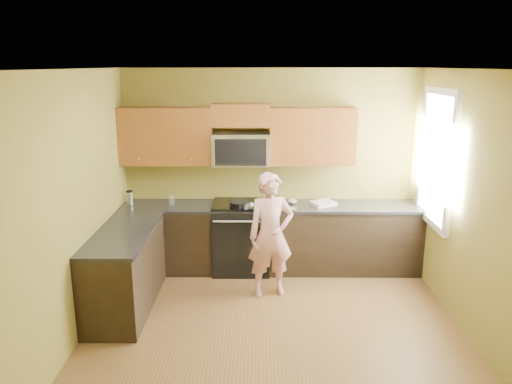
{
  "coord_description": "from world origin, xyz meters",
  "views": [
    {
      "loc": [
        -0.16,
        -4.63,
        2.74
      ],
      "look_at": [
        -0.2,
        1.3,
        1.2
      ],
      "focal_mm": 34.51,
      "sensor_mm": 36.0,
      "label": 1
    }
  ],
  "objects_px": {
    "butter_tub": "(272,209)",
    "travel_mug": "(130,204)",
    "woman": "(271,235)",
    "stove": "(241,237)",
    "microwave": "(241,164)",
    "frying_pan": "(240,206)"
  },
  "relations": [
    {
      "from": "woman",
      "to": "frying_pan",
      "type": "height_order",
      "value": "woman"
    },
    {
      "from": "microwave",
      "to": "woman",
      "type": "xyz_separation_m",
      "value": [
        0.38,
        -0.86,
        -0.69
      ]
    },
    {
      "from": "stove",
      "to": "travel_mug",
      "type": "height_order",
      "value": "travel_mug"
    },
    {
      "from": "butter_tub",
      "to": "travel_mug",
      "type": "distance_m",
      "value": 1.92
    },
    {
      "from": "frying_pan",
      "to": "stove",
      "type": "bearing_deg",
      "value": 84.61
    },
    {
      "from": "travel_mug",
      "to": "stove",
      "type": "bearing_deg",
      "value": -2.18
    },
    {
      "from": "woman",
      "to": "microwave",
      "type": "bearing_deg",
      "value": 100.76
    },
    {
      "from": "microwave",
      "to": "woman",
      "type": "bearing_deg",
      "value": -66.27
    },
    {
      "from": "woman",
      "to": "stove",
      "type": "bearing_deg",
      "value": 104.23
    },
    {
      "from": "woman",
      "to": "travel_mug",
      "type": "distance_m",
      "value": 2.05
    },
    {
      "from": "butter_tub",
      "to": "woman",
      "type": "bearing_deg",
      "value": -92.3
    },
    {
      "from": "butter_tub",
      "to": "travel_mug",
      "type": "xyz_separation_m",
      "value": [
        -1.9,
        0.23,
        0.0
      ]
    },
    {
      "from": "woman",
      "to": "butter_tub",
      "type": "bearing_deg",
      "value": 74.73
    },
    {
      "from": "travel_mug",
      "to": "woman",
      "type": "bearing_deg",
      "value": -22.92
    },
    {
      "from": "microwave",
      "to": "travel_mug",
      "type": "xyz_separation_m",
      "value": [
        -1.5,
        -0.07,
        -0.53
      ]
    },
    {
      "from": "travel_mug",
      "to": "butter_tub",
      "type": "bearing_deg",
      "value": -6.93
    },
    {
      "from": "woman",
      "to": "frying_pan",
      "type": "relative_size",
      "value": 3.17
    },
    {
      "from": "stove",
      "to": "travel_mug",
      "type": "bearing_deg",
      "value": 177.82
    },
    {
      "from": "stove",
      "to": "microwave",
      "type": "relative_size",
      "value": 1.25
    },
    {
      "from": "microwave",
      "to": "butter_tub",
      "type": "distance_m",
      "value": 0.73
    },
    {
      "from": "microwave",
      "to": "woman",
      "type": "relative_size",
      "value": 0.5
    },
    {
      "from": "stove",
      "to": "travel_mug",
      "type": "distance_m",
      "value": 1.57
    }
  ]
}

